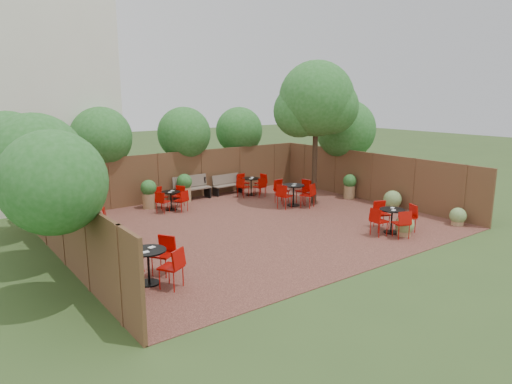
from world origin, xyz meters
TOP-DOWN VIEW (x-y plane):
  - ground at (0.00, 0.00)m, footprint 80.00×80.00m
  - courtyard_paving at (0.00, 0.00)m, footprint 12.00×10.00m
  - fence_back at (0.00, 5.00)m, footprint 12.00×0.08m
  - fence_left at (-6.00, 0.00)m, footprint 0.08×10.00m
  - fence_right at (6.00, 0.00)m, footprint 0.08×10.00m
  - neighbour_building at (-4.50, 8.00)m, footprint 5.00×4.00m
  - overhang_foliage at (-1.22, 2.82)m, footprint 15.69×10.44m
  - courtyard_tree at (3.84, 1.06)m, footprint 2.98×2.92m
  - park_bench_left at (0.24, 4.63)m, footprint 1.61×0.57m
  - park_bench_right at (2.01, 4.62)m, footprint 1.41×0.52m
  - bistro_tables at (-0.15, 0.51)m, footprint 9.49×8.72m
  - planters at (-0.10, 3.58)m, footprint 10.95×4.29m
  - low_shrubs at (4.78, -2.81)m, footprint 3.04×3.24m

SIDE VIEW (x-z plane):
  - ground at x=0.00m, z-range 0.00..0.00m
  - courtyard_paving at x=0.00m, z-range 0.00..0.02m
  - low_shrubs at x=4.78m, z-range -0.03..0.71m
  - park_bench_right at x=2.01m, z-range 0.03..0.89m
  - bistro_tables at x=-0.15m, z-range -0.01..0.95m
  - park_bench_left at x=0.24m, z-range 0.03..1.02m
  - planters at x=-0.10m, z-range 0.03..1.17m
  - fence_back at x=0.00m, z-range 0.00..2.00m
  - fence_left at x=-6.00m, z-range 0.00..2.00m
  - fence_right at x=6.00m, z-range 0.00..2.00m
  - overhang_foliage at x=-1.22m, z-range 1.39..4.03m
  - courtyard_tree at x=3.84m, z-range 1.19..6.78m
  - neighbour_building at x=-4.50m, z-range 0.00..8.00m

